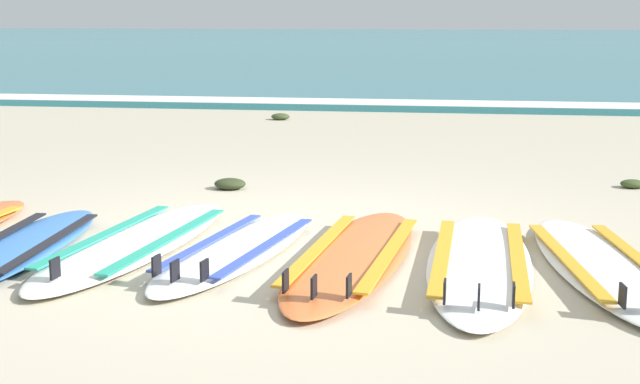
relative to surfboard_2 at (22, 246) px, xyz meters
The scene contains 12 objects.
ground_plane 1.64m from the surfboard_2, 16.30° to the left, with size 80.00×80.00×0.00m, color #B7AD93.
sea 38.25m from the surfboard_2, 87.64° to the left, with size 80.00×60.00×0.10m, color teal.
wave_foam_strip 8.80m from the surfboard_2, 79.69° to the left, with size 80.00×0.88×0.11m, color white.
surfboard_2 is the anchor object (origin of this frame).
surfboard_3 0.69m from the surfboard_2, 17.19° to the left, with size 0.88×2.43×0.18m.
surfboard_4 1.34m from the surfboard_2, ahead, with size 0.88×2.12×0.18m.
surfboard_5 2.05m from the surfboard_2, ahead, with size 0.83×2.43×0.18m.
surfboard_6 2.78m from the surfboard_2, ahead, with size 0.66×2.40×0.18m.
surfboard_7 3.47m from the surfboard_2, ahead, with size 0.88×2.34×0.18m.
seaweed_clump_near_shoreline 7.05m from the surfboard_2, 88.04° to the left, with size 0.26×0.21×0.09m, color #384723.
seaweed_clump_mid_sand 2.28m from the surfboard_2, 70.14° to the left, with size 0.27×0.21×0.09m, color #2D381E.
seaweed_clump_by_the_boards 4.92m from the surfboard_2, 33.30° to the left, with size 0.21×0.17×0.07m, color #384723.
Camera 1 is at (1.04, -5.47, 1.45)m, focal length 50.36 mm.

